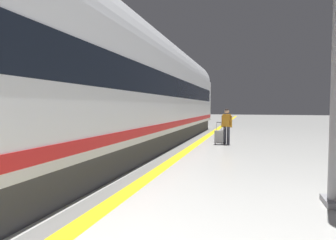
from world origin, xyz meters
TOP-DOWN VIEW (x-y plane):
  - safety_line_strip at (-1.16, 10.00)m, footprint 0.36×80.00m
  - tactile_edge_band at (-1.44, 10.00)m, footprint 0.53×80.00m
  - high_speed_train at (-3.18, 8.19)m, footprint 2.94×26.84m
  - passenger_near at (0.17, 12.47)m, footprint 0.48×0.29m
  - suitcase_near at (-0.15, 12.31)m, footprint 0.40×0.27m

SIDE VIEW (x-z plane):
  - tactile_edge_band at x=-1.44m, z-range 0.00..0.01m
  - safety_line_strip at x=-1.16m, z-range 0.00..0.01m
  - suitcase_near at x=-0.15m, z-range -0.17..0.85m
  - passenger_near at x=0.17m, z-range 0.13..1.75m
  - high_speed_train at x=-3.18m, z-range 0.01..4.98m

